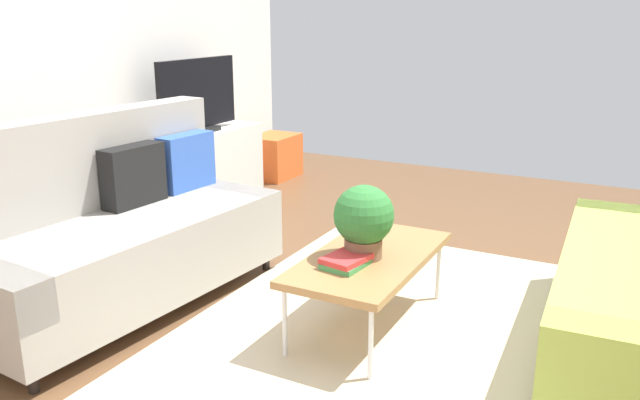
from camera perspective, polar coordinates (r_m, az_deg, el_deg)
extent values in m
plane|color=brown|center=(3.61, 6.33, -11.29)|extent=(7.68, 7.68, 0.00)
cube|color=white|center=(4.96, -25.51, 12.22)|extent=(6.40, 0.12, 2.90)
cube|color=beige|center=(3.53, 6.92, -11.87)|extent=(2.90, 2.20, 0.01)
cube|color=gray|center=(3.92, -16.63, -4.54)|extent=(1.96, 1.00, 0.44)
cube|color=gray|center=(4.02, -20.21, 3.11)|extent=(1.91, 0.36, 0.56)
cube|color=gray|center=(4.45, -8.53, -0.07)|extent=(0.27, 0.85, 0.22)
cylinder|color=black|center=(4.38, -4.77, -5.46)|extent=(0.05, 0.05, 0.10)
cylinder|color=black|center=(3.32, -23.87, -14.40)|extent=(0.05, 0.05, 0.10)
cylinder|color=black|center=(4.80, -11.26, -3.76)|extent=(0.05, 0.05, 0.10)
cube|color=#3359B2|center=(4.34, -11.64, 3.33)|extent=(0.41, 0.17, 0.36)
cube|color=black|center=(4.04, -16.06, 2.08)|extent=(0.41, 0.17, 0.36)
cylinder|color=black|center=(4.45, 22.00, -6.30)|extent=(0.05, 0.05, 0.10)
cube|color=#9E7042|center=(3.48, 4.35, -5.12)|extent=(1.10, 0.56, 0.04)
cylinder|color=silver|center=(3.25, -3.11, -10.72)|extent=(0.02, 0.02, 0.38)
cylinder|color=silver|center=(4.07, 4.14, -5.06)|extent=(0.02, 0.02, 0.38)
cylinder|color=silver|center=(3.07, 4.47, -12.52)|extent=(0.02, 0.02, 0.38)
cylinder|color=silver|center=(3.92, 10.34, -6.13)|extent=(0.02, 0.02, 0.38)
cube|color=silver|center=(5.93, -10.49, 2.83)|extent=(1.40, 0.44, 0.64)
cube|color=black|center=(5.85, -10.51, 6.06)|extent=(0.36, 0.20, 0.04)
cube|color=black|center=(5.80, -10.67, 9.17)|extent=(1.00, 0.05, 0.60)
cube|color=orange|center=(6.77, -4.05, 3.85)|extent=(0.52, 0.40, 0.44)
cylinder|color=brown|center=(3.42, 3.81, -4.19)|extent=(0.20, 0.20, 0.11)
sphere|color=#2D7233|center=(3.36, 3.86, -1.33)|extent=(0.32, 0.32, 0.32)
cube|color=#3F8C4C|center=(3.31, 2.33, -5.59)|extent=(0.26, 0.20, 0.03)
cube|color=red|center=(3.30, 2.33, -5.13)|extent=(0.27, 0.22, 0.03)
cylinder|color=silver|center=(5.45, -14.89, 5.72)|extent=(0.10, 0.10, 0.16)
cylinder|color=orange|center=(5.50, -13.10, 5.98)|extent=(0.06, 0.06, 0.17)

